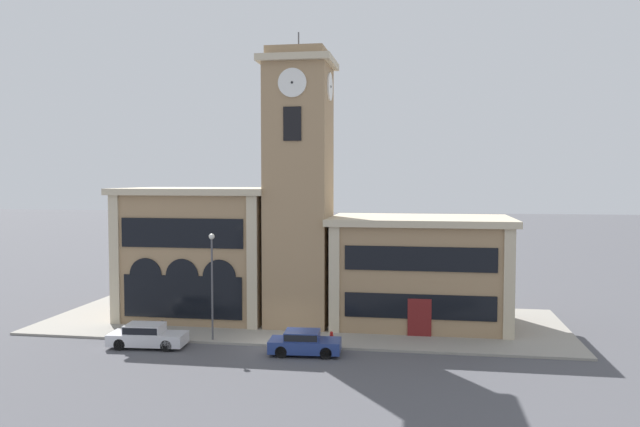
# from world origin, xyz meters

# --- Properties ---
(ground_plane) EXTENTS (300.00, 300.00, 0.00)m
(ground_plane) POSITION_xyz_m (0.00, 0.00, 0.00)
(ground_plane) COLOR #4C4C51
(sidewalk_kerb) EXTENTS (36.18, 13.16, 0.15)m
(sidewalk_kerb) POSITION_xyz_m (0.00, 6.58, 0.07)
(sidewalk_kerb) COLOR gray
(sidewalk_kerb) RESTS_ON ground_plane
(clock_tower) EXTENTS (4.90, 4.90, 20.06)m
(clock_tower) POSITION_xyz_m (0.00, 5.64, 9.48)
(clock_tower) COLOR #9E7F5B
(clock_tower) RESTS_ON ground_plane
(town_hall_left_wing) EXTENTS (11.18, 8.32, 9.50)m
(town_hall_left_wing) POSITION_xyz_m (-7.64, 7.32, 4.78)
(town_hall_left_wing) COLOR #9E7F5B
(town_hall_left_wing) RESTS_ON ground_plane
(town_hall_right_wing) EXTENTS (12.39, 8.32, 7.53)m
(town_hall_right_wing) POSITION_xyz_m (8.25, 7.32, 3.80)
(town_hall_right_wing) COLOR #9E7F5B
(town_hall_right_wing) RESTS_ON ground_plane
(parked_car_near) EXTENTS (4.70, 2.10, 1.43)m
(parked_car_near) POSITION_xyz_m (-7.99, -1.32, 0.75)
(parked_car_near) COLOR silver
(parked_car_near) RESTS_ON ground_plane
(parked_car_mid) EXTENTS (4.23, 2.04, 1.39)m
(parked_car_mid) POSITION_xyz_m (1.68, -1.32, 0.73)
(parked_car_mid) COLOR navy
(parked_car_mid) RESTS_ON ground_plane
(street_lamp) EXTENTS (0.36, 0.36, 6.64)m
(street_lamp) POSITION_xyz_m (-4.48, 0.51, 4.42)
(street_lamp) COLOR #4C4C51
(street_lamp) RESTS_ON sidewalk_kerb
(bollard) EXTENTS (0.18, 0.18, 1.06)m
(bollard) POSITION_xyz_m (-7.84, 0.58, 0.67)
(bollard) COLOR black
(bollard) RESTS_ON sidewalk_kerb
(fire_hydrant) EXTENTS (0.22, 0.22, 0.87)m
(fire_hydrant) POSITION_xyz_m (3.05, 0.29, 0.57)
(fire_hydrant) COLOR red
(fire_hydrant) RESTS_ON sidewalk_kerb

